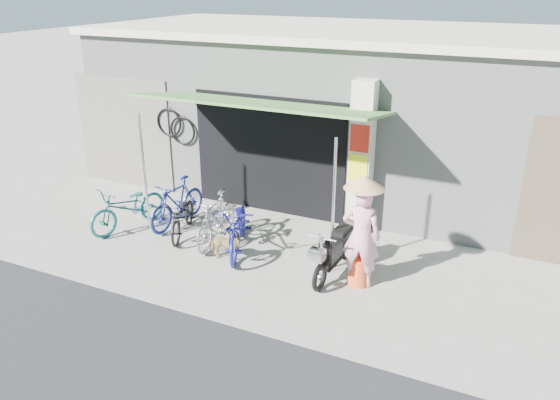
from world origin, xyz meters
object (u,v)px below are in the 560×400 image
at_px(moped, 336,251).
at_px(street_dog, 225,247).
at_px(bike_silver, 216,219).
at_px(bike_teal, 128,207).
at_px(bike_navy, 239,227).
at_px(nun, 361,233).
at_px(bike_blue, 177,203).
at_px(bike_black, 183,216).

bearing_deg(moped, street_dog, -164.75).
bearing_deg(bike_silver, bike_teal, -179.26).
height_order(bike_silver, bike_navy, bike_silver).
relative_size(moped, nun, 0.88).
bearing_deg(nun, bike_silver, -10.67).
height_order(bike_navy, nun, nun).
bearing_deg(bike_silver, moped, -9.06).
relative_size(bike_navy, moped, 1.10).
bearing_deg(bike_silver, street_dog, -52.96).
height_order(bike_teal, bike_navy, bike_navy).
bearing_deg(bike_teal, bike_navy, 16.82).
distance_m(bike_blue, street_dog, 1.89).
bearing_deg(bike_black, bike_teal, 170.74).
bearing_deg(bike_navy, nun, -26.62).
bearing_deg(bike_navy, bike_blue, 142.36).
xyz_separation_m(bike_silver, bike_navy, (0.55, -0.13, -0.00)).
relative_size(bike_silver, moped, 0.97).
bearing_deg(bike_navy, moped, -22.88).
height_order(bike_blue, nun, nun).
xyz_separation_m(bike_blue, nun, (4.04, -0.68, 0.45)).
bearing_deg(bike_teal, bike_blue, 49.85).
relative_size(bike_silver, street_dog, 2.49).
height_order(bike_silver, moped, bike_silver).
xyz_separation_m(bike_teal, bike_navy, (2.47, 0.07, 0.03)).
distance_m(bike_black, bike_navy, 1.33).
bearing_deg(moped, bike_navy, -177.59).
height_order(bike_silver, nun, nun).
bearing_deg(bike_blue, bike_silver, -12.65).
distance_m(street_dog, nun, 2.50).
height_order(bike_blue, bike_silver, bike_blue).
relative_size(bike_blue, bike_black, 1.08).
xyz_separation_m(street_dog, nun, (2.40, 0.24, 0.66)).
xyz_separation_m(bike_navy, street_dog, (-0.04, -0.44, -0.21)).
bearing_deg(street_dog, moped, -87.71).
bearing_deg(moped, bike_black, -179.53).
distance_m(bike_navy, nun, 2.41).
height_order(bike_black, bike_silver, bike_silver).
height_order(bike_navy, moped, bike_navy).
distance_m(bike_blue, bike_navy, 1.74).
bearing_deg(nun, bike_black, -9.44).
distance_m(bike_teal, bike_blue, 0.97).
height_order(street_dog, nun, nun).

